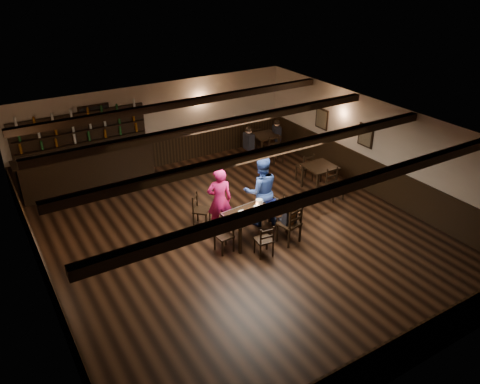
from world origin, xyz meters
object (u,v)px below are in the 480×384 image
chair_near_right (292,222)px  cake (243,214)px  bar_counter (87,163)px  dining_table (256,213)px  woman_pink (220,200)px  man_blue (261,191)px  chair_near_left (265,239)px

chair_near_right → cake: (-0.97, 0.65, 0.20)m
chair_near_right → bar_counter: bearing=120.2°
cake → bar_counter: size_ratio=0.07×
dining_table → bar_counter: bar_counter is taller
woman_pink → man_blue: 1.08m
woman_pink → man_blue: size_ratio=0.91×
woman_pink → bar_counter: (-2.10, 4.17, -0.12)m
man_blue → bar_counter: size_ratio=0.46×
chair_near_left → woman_pink: woman_pink is taller
chair_near_left → dining_table: bearing=71.3°
dining_table → cake: 0.42m
chair_near_right → woman_pink: bearing=128.9°
dining_table → chair_near_right: bearing=-50.3°
dining_table → man_blue: 0.72m
chair_near_right → man_blue: man_blue is taller
dining_table → woman_pink: bearing=128.1°
man_blue → chair_near_right: bearing=112.7°
man_blue → woman_pink: bearing=4.1°
chair_near_right → cake: chair_near_right is taller
chair_near_left → cake: cake is taller
chair_near_left → cake: bearing=99.9°
cake → bar_counter: bearing=114.8°
dining_table → chair_near_left: bearing=-108.7°
chair_near_right → man_blue: 1.23m
chair_near_left → woman_pink: 1.62m
dining_table → woman_pink: 0.96m
cake → chair_near_left: bearing=-80.1°
dining_table → bar_counter: (-2.69, 4.91, 0.05)m
woman_pink → cake: (0.18, -0.78, -0.05)m
woman_pink → man_blue: bearing=-176.2°
chair_near_left → bar_counter: size_ratio=0.20×
woman_pink → bar_counter: size_ratio=0.42×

